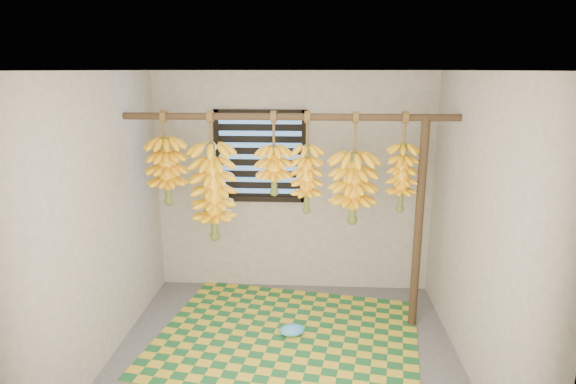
# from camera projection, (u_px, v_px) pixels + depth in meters

# --- Properties ---
(floor) EXTENTS (3.00, 3.00, 0.01)m
(floor) POSITION_uv_depth(u_px,v_px,m) (284.00, 363.00, 4.08)
(floor) COLOR #4D4D4D
(floor) RESTS_ON ground
(ceiling) EXTENTS (3.00, 3.00, 0.01)m
(ceiling) POSITION_uv_depth(u_px,v_px,m) (283.00, 70.00, 3.48)
(ceiling) COLOR silver
(ceiling) RESTS_ON wall_back
(wall_back) EXTENTS (3.00, 0.01, 2.40)m
(wall_back) POSITION_uv_depth(u_px,v_px,m) (293.00, 184.00, 5.24)
(wall_back) COLOR gray
(wall_back) RESTS_ON floor
(wall_left) EXTENTS (0.01, 3.00, 2.40)m
(wall_left) POSITION_uv_depth(u_px,v_px,m) (97.00, 224.00, 3.87)
(wall_left) COLOR gray
(wall_left) RESTS_ON floor
(wall_right) EXTENTS (0.01, 3.00, 2.40)m
(wall_right) POSITION_uv_depth(u_px,v_px,m) (479.00, 231.00, 3.69)
(wall_right) COLOR gray
(wall_right) RESTS_ON floor
(window) EXTENTS (1.00, 0.04, 1.00)m
(window) POSITION_uv_depth(u_px,v_px,m) (261.00, 157.00, 5.15)
(window) COLOR black
(window) RESTS_ON wall_back
(hanging_pole) EXTENTS (3.00, 0.06, 0.06)m
(hanging_pole) POSITION_uv_depth(u_px,v_px,m) (289.00, 117.00, 4.26)
(hanging_pole) COLOR #412D1B
(hanging_pole) RESTS_ON wall_left
(support_post) EXTENTS (0.08, 0.08, 2.00)m
(support_post) POSITION_uv_depth(u_px,v_px,m) (419.00, 227.00, 4.44)
(support_post) COLOR #412D1B
(support_post) RESTS_ON floor
(woven_mat) EXTENTS (2.63, 2.24, 0.01)m
(woven_mat) POSITION_uv_depth(u_px,v_px,m) (287.00, 336.00, 4.47)
(woven_mat) COLOR #195628
(woven_mat) RESTS_ON floor
(plastic_bag) EXTENTS (0.28, 0.23, 0.10)m
(plastic_bag) POSITION_uv_depth(u_px,v_px,m) (292.00, 330.00, 4.46)
(plastic_bag) COLOR #3A9CDA
(plastic_bag) RESTS_ON woven_mat
(banana_bunch_a) EXTENTS (0.34, 0.34, 0.86)m
(banana_bunch_a) POSITION_uv_depth(u_px,v_px,m) (167.00, 171.00, 4.45)
(banana_bunch_a) COLOR brown
(banana_bunch_a) RESTS_ON hanging_pole
(banana_bunch_b) EXTENTS (0.40, 0.40, 1.20)m
(banana_bunch_b) POSITION_uv_depth(u_px,v_px,m) (213.00, 192.00, 4.47)
(banana_bunch_b) COLOR brown
(banana_bunch_b) RESTS_ON hanging_pole
(banana_bunch_c) EXTENTS (0.32, 0.32, 0.76)m
(banana_bunch_c) POSITION_uv_depth(u_px,v_px,m) (274.00, 170.00, 4.39)
(banana_bunch_c) COLOR brown
(banana_bunch_c) RESTS_ON hanging_pole
(banana_bunch_d) EXTENTS (0.28, 0.28, 0.93)m
(banana_bunch_d) POSITION_uv_depth(u_px,v_px,m) (307.00, 179.00, 4.39)
(banana_bunch_d) COLOR brown
(banana_bunch_d) RESTS_ON hanging_pole
(banana_bunch_e) EXTENTS (0.42, 0.42, 1.02)m
(banana_bunch_e) POSITION_uv_depth(u_px,v_px,m) (353.00, 188.00, 4.38)
(banana_bunch_e) COLOR brown
(banana_bunch_e) RESTS_ON hanging_pole
(banana_bunch_f) EXTENTS (0.26, 0.26, 0.90)m
(banana_bunch_f) POSITION_uv_depth(u_px,v_px,m) (402.00, 177.00, 4.33)
(banana_bunch_f) COLOR brown
(banana_bunch_f) RESTS_ON hanging_pole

